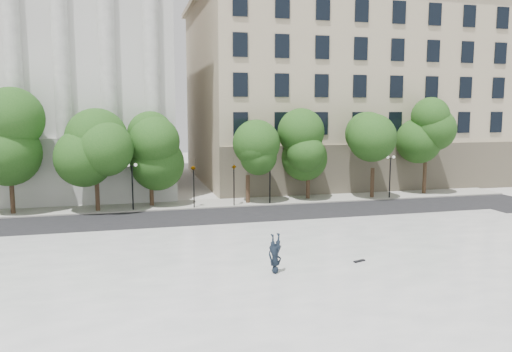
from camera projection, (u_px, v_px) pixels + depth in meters
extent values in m
plane|color=beige|center=(281.00, 306.00, 21.46)|extent=(160.00, 160.00, 0.00)
cube|color=white|center=(263.00, 278.00, 24.32)|extent=(44.00, 22.00, 0.45)
cube|color=black|center=(213.00, 218.00, 38.76)|extent=(60.00, 8.00, 0.02)
cube|color=#A9A69C|center=(202.00, 204.00, 44.52)|extent=(60.00, 4.00, 0.12)
cube|color=silver|center=(22.00, 71.00, 53.16)|extent=(30.00, 26.00, 25.00)
cube|color=tan|center=(343.00, 93.00, 62.44)|extent=(36.00, 26.00, 21.00)
cylinder|color=black|center=(194.00, 188.00, 42.44)|extent=(0.10, 0.10, 3.50)
imported|color=black|center=(194.00, 164.00, 42.17)|extent=(1.02, 1.73, 0.70)
cylinder|color=black|center=(234.00, 187.00, 43.29)|extent=(0.10, 0.10, 3.50)
imported|color=black|center=(234.00, 163.00, 43.02)|extent=(0.97, 1.82, 0.72)
imported|color=black|center=(275.00, 268.00, 24.38)|extent=(1.17, 2.09, 0.54)
cube|color=black|center=(359.00, 261.00, 26.25)|extent=(0.73, 0.41, 0.07)
cylinder|color=#382619|center=(12.00, 196.00, 40.00)|extent=(0.36, 0.36, 3.01)
sphere|color=#194914|center=(9.00, 145.00, 39.46)|extent=(4.39, 4.39, 4.39)
cylinder|color=#382619|center=(97.00, 193.00, 41.13)|extent=(0.36, 0.36, 3.16)
sphere|color=#194914|center=(95.00, 141.00, 40.57)|extent=(4.44, 4.44, 4.44)
cylinder|color=#382619|center=(152.00, 193.00, 43.38)|extent=(0.36, 0.36, 2.51)
sphere|color=#194914|center=(151.00, 154.00, 42.93)|extent=(3.97, 3.97, 3.97)
cylinder|color=#382619|center=(248.00, 190.00, 44.73)|extent=(0.36, 0.36, 2.60)
sphere|color=#194914|center=(248.00, 150.00, 44.26)|extent=(3.69, 3.69, 3.69)
cylinder|color=#382619|center=(308.00, 186.00, 46.86)|extent=(0.36, 0.36, 2.63)
sphere|color=#194914|center=(308.00, 148.00, 46.39)|extent=(3.64, 3.64, 3.64)
cylinder|color=#382619|center=(372.00, 183.00, 47.40)|extent=(0.36, 0.36, 2.93)
sphere|color=#194914|center=(374.00, 141.00, 46.87)|extent=(3.90, 3.90, 3.90)
cylinder|color=#382619|center=(424.00, 178.00, 49.75)|extent=(0.36, 0.36, 3.22)
sphere|color=#194914|center=(426.00, 135.00, 49.18)|extent=(4.10, 4.10, 4.10)
cylinder|color=black|center=(133.00, 189.00, 41.48)|extent=(0.12, 0.12, 3.78)
cube|color=black|center=(132.00, 166.00, 41.23)|extent=(0.60, 0.06, 0.06)
sphere|color=white|center=(128.00, 165.00, 41.14)|extent=(0.28, 0.28, 0.28)
sphere|color=white|center=(136.00, 165.00, 41.29)|extent=(0.28, 0.28, 0.28)
cylinder|color=black|center=(270.00, 181.00, 44.35)|extent=(0.12, 0.12, 4.22)
cube|color=black|center=(270.00, 157.00, 44.07)|extent=(0.60, 0.06, 0.06)
sphere|color=white|center=(267.00, 156.00, 43.99)|extent=(0.28, 0.28, 0.28)
sphere|color=white|center=(273.00, 156.00, 44.13)|extent=(0.28, 0.28, 0.28)
cylinder|color=black|center=(390.00, 178.00, 47.25)|extent=(0.12, 0.12, 3.89)
cube|color=black|center=(391.00, 158.00, 47.00)|extent=(0.60, 0.06, 0.06)
sphere|color=white|center=(388.00, 157.00, 46.91)|extent=(0.28, 0.28, 0.28)
sphere|color=white|center=(394.00, 157.00, 47.06)|extent=(0.28, 0.28, 0.28)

